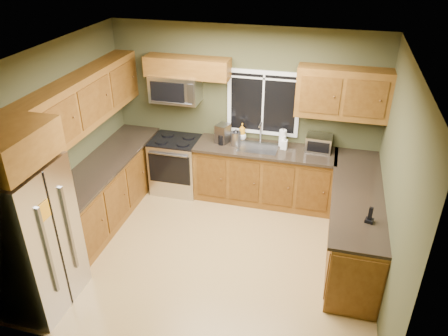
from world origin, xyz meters
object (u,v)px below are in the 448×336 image
at_px(refrigerator, 30,238).
at_px(range, 177,164).
at_px(kettle, 236,138).
at_px(toaster_oven, 319,143).
at_px(paper_towel_roll, 283,138).
at_px(coffee_maker, 223,134).
at_px(soap_bottle_b, 284,143).
at_px(microwave, 175,88).
at_px(soap_bottle_c, 242,135).
at_px(soap_bottle_a, 242,132).
at_px(cordless_phone, 370,218).

relative_size(refrigerator, range, 1.92).
bearing_deg(kettle, toaster_oven, 6.77).
height_order(refrigerator, paper_towel_roll, refrigerator).
height_order(coffee_maker, soap_bottle_b, coffee_maker).
height_order(paper_towel_roll, soap_bottle_b, paper_towel_roll).
height_order(microwave, soap_bottle_c, microwave).
bearing_deg(soap_bottle_b, refrigerator, -130.58).
distance_m(soap_bottle_b, soap_bottle_c, 0.71).
height_order(microwave, coffee_maker, microwave).
distance_m(microwave, soap_bottle_b, 1.87).
xyz_separation_m(range, toaster_oven, (2.25, 0.15, 0.59)).
relative_size(refrigerator, coffee_maker, 6.04).
xyz_separation_m(microwave, toaster_oven, (2.25, 0.01, -0.67)).
bearing_deg(refrigerator, soap_bottle_a, 59.91).
distance_m(range, paper_towel_roll, 1.81).
xyz_separation_m(paper_towel_roll, cordless_phone, (1.24, -1.75, -0.07)).
height_order(microwave, cordless_phone, microwave).
relative_size(microwave, toaster_oven, 1.94).
bearing_deg(soap_bottle_c, refrigerator, -120.10).
distance_m(toaster_oven, kettle, 1.26).
relative_size(refrigerator, paper_towel_roll, 6.24).
height_order(refrigerator, soap_bottle_a, refrigerator).
bearing_deg(coffee_maker, kettle, -14.04).
xyz_separation_m(refrigerator, soap_bottle_a, (1.74, 3.00, 0.18)).
distance_m(refrigerator, soap_bottle_c, 3.47).
xyz_separation_m(refrigerator, toaster_oven, (2.94, 2.92, 0.16)).
height_order(microwave, kettle, microwave).
relative_size(toaster_oven, paper_towel_roll, 1.36).
xyz_separation_m(coffee_maker, kettle, (0.22, -0.06, -0.01)).
bearing_deg(cordless_phone, kettle, 140.89).
relative_size(soap_bottle_a, soap_bottle_c, 1.61).
xyz_separation_m(range, cordless_phone, (2.94, -1.58, 0.53)).
bearing_deg(kettle, soap_bottle_a, 77.97).
height_order(range, soap_bottle_c, soap_bottle_c).
bearing_deg(soap_bottle_b, soap_bottle_a, 166.52).
relative_size(range, toaster_oven, 2.40).
relative_size(soap_bottle_c, cordless_phone, 0.86).
height_order(soap_bottle_b, soap_bottle_c, soap_bottle_b).
xyz_separation_m(coffee_maker, cordless_phone, (2.16, -1.63, -0.08)).
xyz_separation_m(range, microwave, (-0.00, 0.14, 1.26)).
distance_m(refrigerator, paper_towel_roll, 3.79).
distance_m(coffee_maker, soap_bottle_b, 0.96).
bearing_deg(microwave, soap_bottle_c, 5.13).
bearing_deg(microwave, cordless_phone, -30.25).
height_order(coffee_maker, cordless_phone, coffee_maker).
bearing_deg(coffee_maker, microwave, 174.00).
height_order(kettle, paper_towel_roll, paper_towel_roll).
distance_m(microwave, toaster_oven, 2.35).
height_order(range, kettle, kettle).
xyz_separation_m(refrigerator, kettle, (1.69, 2.77, 0.17)).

